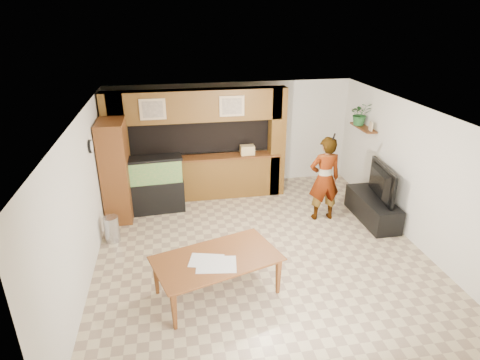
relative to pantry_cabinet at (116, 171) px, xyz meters
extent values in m
plane|color=tan|center=(2.70, -1.81, -1.07)|extent=(6.50, 6.50, 0.00)
plane|color=white|center=(2.70, -1.81, 1.53)|extent=(6.50, 6.50, 0.00)
plane|color=silver|center=(2.70, 1.44, 0.23)|extent=(6.00, 0.00, 6.00)
plane|color=silver|center=(-0.30, -1.81, 0.23)|extent=(0.00, 6.50, 6.50)
plane|color=silver|center=(5.70, -1.81, 0.23)|extent=(0.00, 6.50, 6.50)
cube|color=brown|center=(1.80, 0.64, -0.57)|extent=(3.80, 0.35, 1.00)
cube|color=brown|center=(1.80, 0.64, -0.05)|extent=(3.80, 0.43, 0.04)
cube|color=brown|center=(1.80, 0.64, 1.18)|extent=(3.80, 0.35, 0.70)
cube|color=brown|center=(0.00, 0.64, 0.23)|extent=(0.50, 0.35, 2.60)
cube|color=brown|center=(3.65, 0.64, 0.23)|extent=(0.35, 0.35, 2.60)
cube|color=black|center=(1.80, 1.19, 0.38)|extent=(4.20, 0.45, 0.85)
cube|color=tan|center=(0.85, 0.45, 1.18)|extent=(0.55, 0.03, 0.45)
cube|color=tan|center=(0.85, 0.43, 1.18)|extent=(0.43, 0.01, 0.35)
cube|color=tan|center=(2.55, 0.45, 1.18)|extent=(0.55, 0.03, 0.45)
cube|color=tan|center=(2.55, 0.43, 1.18)|extent=(0.43, 0.01, 0.35)
cylinder|color=black|center=(-0.27, -0.81, 0.83)|extent=(0.04, 0.25, 0.25)
cylinder|color=white|center=(-0.24, -0.81, 0.83)|extent=(0.01, 0.21, 0.21)
cube|color=brown|center=(5.55, 0.14, 0.63)|extent=(0.25, 0.90, 0.04)
cube|color=brown|center=(0.00, 0.00, 0.00)|extent=(0.54, 0.88, 2.15)
cylinder|color=#B2B2B7|center=(-0.07, -1.01, -0.81)|extent=(0.29, 0.29, 0.52)
cube|color=black|center=(0.81, 0.14, -0.71)|extent=(1.16, 0.43, 0.72)
cube|color=#2D713A|center=(0.81, 0.14, -0.10)|extent=(1.11, 0.41, 0.50)
cube|color=black|center=(0.81, 0.14, 0.18)|extent=(1.16, 0.43, 0.06)
cube|color=black|center=(5.35, -1.09, -0.81)|extent=(0.57, 1.55, 0.52)
imported|color=black|center=(5.35, -1.09, -0.20)|extent=(0.33, 1.26, 0.72)
cube|color=tan|center=(5.55, -0.19, 0.74)|extent=(0.04, 0.15, 0.19)
imported|color=#255C2A|center=(5.52, 0.29, 0.91)|extent=(0.55, 0.50, 0.53)
imported|color=#987F53|center=(4.30, -0.83, -0.15)|extent=(0.67, 0.44, 1.84)
cylinder|color=black|center=(4.35, -0.99, 0.82)|extent=(0.04, 0.10, 0.16)
imported|color=brown|center=(1.77, -2.98, -0.74)|extent=(2.14, 1.58, 0.67)
cube|color=silver|center=(1.59, -3.00, -0.40)|extent=(0.59, 0.49, 0.01)
cube|color=silver|center=(1.73, -3.12, -0.40)|extent=(0.65, 0.51, 0.01)
cube|color=tan|center=(2.94, 0.64, 0.08)|extent=(0.33, 0.22, 0.22)
camera|label=1|loc=(1.19, -8.13, 3.14)|focal=30.00mm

